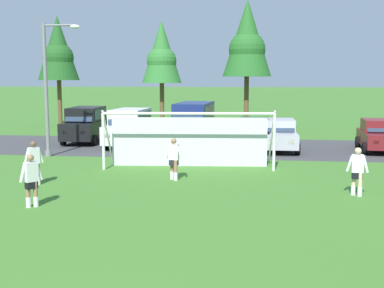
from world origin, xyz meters
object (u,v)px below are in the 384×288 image
Objects in this scene: parked_car_slot_far_left at (86,124)px; player_midfield_center at (357,172)px; player_defender_far at (34,163)px; parked_car_slot_center at (253,133)px; parked_car_slot_center_left at (194,123)px; street_lamp at (50,88)px; soccer_goal at (189,138)px; player_trailing_back at (31,181)px; parked_car_slot_center_right at (279,135)px; player_striker_near at (174,159)px; parked_car_slot_left at (130,127)px; parked_car_slot_right at (379,135)px.

player_midfield_center is at bearing -42.06° from parked_car_slot_far_left.
parked_car_slot_center is at bearing 52.47° from player_defender_far.
parked_car_slot_far_left is at bearing 100.37° from player_defender_far.
parked_car_slot_center_left reaches higher than player_midfield_center.
street_lamp is (-10.07, -3.89, 2.55)m from parked_car_slot_center.
player_trailing_back is at bearing -117.43° from soccer_goal.
player_defender_far is 13.12m from parked_car_slot_center.
soccer_goal is at bearing -16.04° from street_lamp.
street_lamp is at bearing 109.51° from player_trailing_back.
player_defender_far and player_trailing_back have the same top height.
player_midfield_center is 10.42m from parked_car_slot_center_right.
street_lamp is (-11.46, -3.41, 2.55)m from parked_car_slot_center_right.
parked_car_slot_far_left is at bearing 124.22° from player_striker_near.
parked_car_slot_far_left is 6.85m from parked_car_slot_center_left.
player_defender_far is 0.39× the size of parked_car_slot_center_right.
soccer_goal is 1.61× the size of parked_car_slot_left.
parked_car_slot_right is (14.76, 10.42, 0.05)m from player_defender_far.
soccer_goal is at bearing -84.84° from parked_car_slot_center_left.
street_lamp is (-16.83, -3.90, 2.55)m from parked_car_slot_right.
parked_car_slot_far_left is 0.71× the size of street_lamp.
player_midfield_center is 0.33× the size of parked_car_slot_center_left.
street_lamp is at bearing -125.99° from parked_car_slot_left.
parked_car_slot_far_left is 11.81m from parked_car_slot_center_right.
player_midfield_center is at bearing -1.34° from player_defender_far.
parked_car_slot_center_right is (4.40, 8.40, 0.05)m from player_striker_near.
street_lamp is at bearing -88.48° from parked_car_slot_far_left.
parked_car_slot_left is at bearing 54.01° from street_lamp.
soccer_goal is at bearing -55.48° from parked_car_slot_left.
player_midfield_center is at bearing -78.21° from parked_car_slot_center_right.
parked_car_slot_far_left is 10.36m from parked_car_slot_center.
player_trailing_back is at bearing -102.76° from parked_car_slot_center_left.
player_defender_far is 0.33× the size of parked_car_slot_center_left.
parked_car_slot_left reaches higher than parked_car_slot_right.
parked_car_slot_center_right is at bearing 52.75° from soccer_goal.
parked_car_slot_right reaches higher than player_striker_near.
parked_car_slot_far_left is 1.11× the size of parked_car_slot_center_right.
player_defender_far is at bearing -139.59° from soccer_goal.
player_defender_far is at bearing 178.66° from player_midfield_center.
parked_car_slot_center_left is 10.23m from parked_car_slot_right.
soccer_goal reaches higher than parked_car_slot_center_left.
soccer_goal is at bearing -115.05° from parked_car_slot_center.
parked_car_slot_center_left is (-0.41, 9.80, 0.52)m from player_striker_near.
parked_car_slot_left reaches higher than parked_car_slot_center.
parked_car_slot_left is at bearing 114.01° from player_striker_near.
player_defender_far is 0.35× the size of parked_car_slot_far_left.
parked_car_slot_center_left is at bearing 35.92° from street_lamp.
parked_car_slot_left is 1.11× the size of parked_car_slot_center_right.
parked_car_slot_left is 13.84m from parked_car_slot_right.
player_striker_near is 5.21m from player_defender_far.
parked_car_slot_far_left reaches higher than parked_car_slot_center_right.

